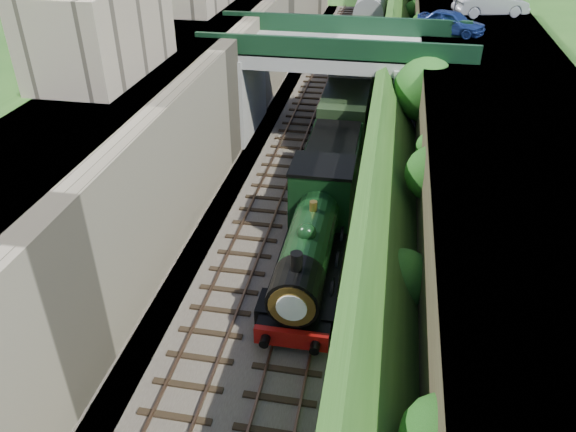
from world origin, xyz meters
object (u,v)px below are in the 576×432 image
object	(u,v)px
road_bridge	(344,79)
tender	(332,168)
car_blue	(451,22)
car_silver	(491,3)
tree	(427,92)
locomotive	(312,240)

from	to	relation	value
road_bridge	tender	bearing A→B (deg)	-88.06
car_blue	tender	size ratio (longest dim) A/B	0.72
road_bridge	car_silver	bearing A→B (deg)	45.03
road_bridge	tree	size ratio (longest dim) A/B	2.42
road_bridge	tree	bearing A→B (deg)	-32.24
tree	car_silver	world-z (taller)	car_silver
tender	car_silver	bearing A→B (deg)	61.65
tree	locomotive	size ratio (longest dim) A/B	0.65
car_blue	road_bridge	bearing A→B (deg)	145.26
tree	road_bridge	bearing A→B (deg)	147.76
locomotive	car_silver	bearing A→B (deg)	69.38
car_silver	car_blue	bearing A→B (deg)	134.21
road_bridge	car_blue	distance (m)	7.81
car_silver	locomotive	size ratio (longest dim) A/B	0.50
tree	car_blue	size ratio (longest dim) A/B	1.54
road_bridge	car_silver	size ratio (longest dim) A/B	3.11
tree	locomotive	xyz separation A→B (m)	(-4.71, -11.78, -2.75)
road_bridge	car_blue	size ratio (longest dim) A/B	3.73
car_blue	car_silver	bearing A→B (deg)	-2.13
car_blue	locomotive	distance (m)	20.10
road_bridge	tender	size ratio (longest dim) A/B	2.67
car_silver	road_bridge	bearing A→B (deg)	117.15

